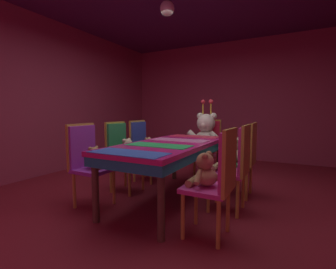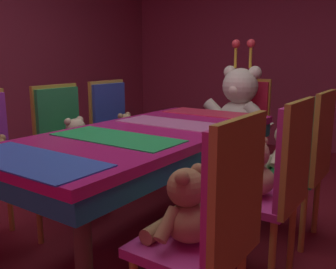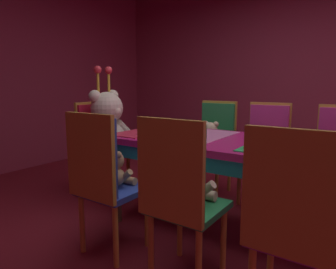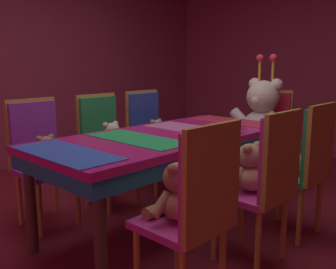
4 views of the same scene
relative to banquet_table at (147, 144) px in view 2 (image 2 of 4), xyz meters
name	(u,v)px [view 2 (image 2 of 4)]	position (x,y,z in m)	size (l,w,h in m)	color
ground_plane	(148,239)	(0.00, 0.00, -0.65)	(7.90, 7.90, 0.00)	maroon
wall_back	(301,40)	(0.00, 3.20, 0.75)	(5.20, 0.12, 2.80)	#99334C
banquet_table	(147,144)	(0.00, 0.00, 0.00)	(0.90, 2.02, 0.75)	#C61E72
chair_left_1	(64,137)	(-0.82, 0.02, -0.06)	(0.42, 0.41, 0.98)	#268C4C
teddy_left_1	(77,140)	(-0.67, 0.02, -0.07)	(0.24, 0.32, 0.30)	beige
chair_left_2	(114,125)	(-0.84, 0.60, -0.06)	(0.42, 0.41, 0.98)	#2D47B2
teddy_left_2	(126,130)	(-0.70, 0.60, -0.08)	(0.21, 0.27, 0.26)	tan
chair_right_0	(218,218)	(0.82, -0.62, -0.06)	(0.42, 0.41, 0.98)	#CC338C
teddy_right_0	(185,210)	(0.67, -0.62, -0.06)	(0.26, 0.33, 0.31)	#9E7247
chair_right_1	(280,175)	(0.84, 0.02, -0.06)	(0.42, 0.41, 0.98)	#CC338C
teddy_right_1	(253,171)	(0.69, 0.02, -0.06)	(0.26, 0.33, 0.31)	tan
chair_right_2	(309,153)	(0.84, 0.58, -0.06)	(0.42, 0.41, 0.98)	#268C4C
teddy_right_2	(285,149)	(0.69, 0.58, -0.06)	(0.26, 0.34, 0.32)	beige
throne_chair	(246,120)	(0.00, 1.54, -0.06)	(0.41, 0.42, 0.98)	red
king_teddy_bear	(239,107)	(0.00, 1.37, 0.09)	(0.69, 0.53, 0.88)	silver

